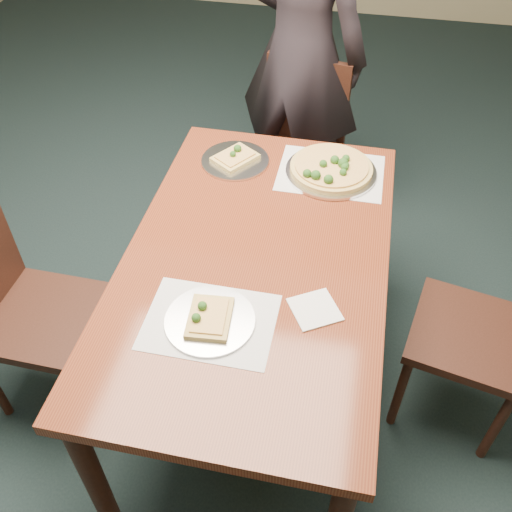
% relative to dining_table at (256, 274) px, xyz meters
% --- Properties ---
extents(ground, '(8.00, 8.00, 0.00)m').
position_rel_dining_table_xyz_m(ground, '(-0.31, 0.13, -0.66)').
color(ground, black).
rests_on(ground, ground).
extents(dining_table, '(0.90, 1.50, 0.75)m').
position_rel_dining_table_xyz_m(dining_table, '(0.00, 0.00, 0.00)').
color(dining_table, '#562111').
rests_on(dining_table, ground).
extents(chair_far, '(0.48, 0.48, 0.91)m').
position_rel_dining_table_xyz_m(chair_far, '(-0.00, 1.08, -0.14)').
color(chair_far, black).
rests_on(chair_far, ground).
extents(chair_left, '(0.43, 0.43, 0.91)m').
position_rel_dining_table_xyz_m(chair_left, '(-0.87, -0.19, -0.14)').
color(chair_left, black).
rests_on(chair_left, ground).
extents(chair_right, '(0.50, 0.50, 0.91)m').
position_rel_dining_table_xyz_m(chair_right, '(0.87, 0.04, -0.14)').
color(chair_right, black).
rests_on(chair_right, ground).
extents(diner, '(0.77, 0.63, 1.83)m').
position_rel_dining_table_xyz_m(diner, '(-0.04, 1.23, 0.26)').
color(diner, black).
rests_on(diner, ground).
extents(placemat_main, '(0.42, 0.32, 0.00)m').
position_rel_dining_table_xyz_m(placemat_main, '(0.20, 0.53, 0.09)').
color(placemat_main, white).
rests_on(placemat_main, dining_table).
extents(placemat_near, '(0.40, 0.30, 0.00)m').
position_rel_dining_table_xyz_m(placemat_near, '(-0.08, -0.31, 0.09)').
color(placemat_near, white).
rests_on(placemat_near, dining_table).
extents(pizza_pan, '(0.37, 0.37, 0.07)m').
position_rel_dining_table_xyz_m(pizza_pan, '(0.20, 0.53, 0.12)').
color(pizza_pan, silver).
rests_on(pizza_pan, dining_table).
extents(slice_plate_near, '(0.28, 0.28, 0.06)m').
position_rel_dining_table_xyz_m(slice_plate_near, '(-0.08, -0.31, 0.11)').
color(slice_plate_near, silver).
rests_on(slice_plate_near, dining_table).
extents(slice_plate_far, '(0.28, 0.28, 0.06)m').
position_rel_dining_table_xyz_m(slice_plate_far, '(-0.20, 0.53, 0.10)').
color(slice_plate_far, silver).
rests_on(slice_plate_far, dining_table).
extents(napkin, '(0.19, 0.19, 0.01)m').
position_rel_dining_table_xyz_m(napkin, '(0.23, -0.20, 0.09)').
color(napkin, white).
rests_on(napkin, dining_table).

